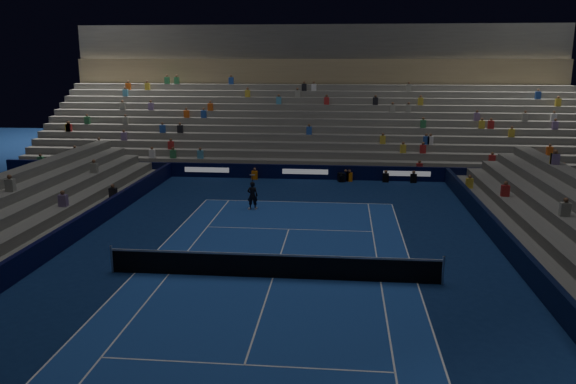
% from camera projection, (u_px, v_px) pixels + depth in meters
% --- Properties ---
extents(ground, '(90.00, 90.00, 0.00)m').
position_uv_depth(ground, '(273.00, 278.00, 21.82)').
color(ground, '#0C204D').
rests_on(ground, ground).
extents(court_surface, '(10.97, 23.77, 0.01)m').
position_uv_depth(court_surface, '(273.00, 278.00, 21.82)').
color(court_surface, '#1A4093').
rests_on(court_surface, ground).
extents(sponsor_barrier_far, '(44.00, 0.25, 1.00)m').
position_uv_depth(sponsor_barrier_far, '(305.00, 172.00, 39.62)').
color(sponsor_barrier_far, black).
rests_on(sponsor_barrier_far, ground).
extents(sponsor_barrier_east, '(0.25, 37.00, 1.00)m').
position_uv_depth(sponsor_barrier_east, '(535.00, 275.00, 20.79)').
color(sponsor_barrier_east, black).
rests_on(sponsor_barrier_east, ground).
extents(sponsor_barrier_west, '(0.25, 37.00, 1.00)m').
position_uv_depth(sponsor_barrier_west, '(32.00, 257.00, 22.62)').
color(sponsor_barrier_west, black).
rests_on(sponsor_barrier_west, ground).
extents(grandstand_main, '(44.00, 15.20, 11.20)m').
position_uv_depth(grandstand_main, '(313.00, 117.00, 48.07)').
color(grandstand_main, slate).
rests_on(grandstand_main, ground).
extents(tennis_net, '(12.90, 0.10, 1.10)m').
position_uv_depth(tennis_net, '(273.00, 266.00, 21.71)').
color(tennis_net, '#B2B2B7').
rests_on(tennis_net, ground).
extents(tennis_player, '(0.59, 0.39, 1.60)m').
position_uv_depth(tennis_player, '(253.00, 196.00, 31.55)').
color(tennis_player, black).
rests_on(tennis_player, ground).
extents(broadcast_camera, '(0.57, 0.95, 0.59)m').
position_uv_depth(broadcast_camera, '(341.00, 177.00, 38.84)').
color(broadcast_camera, black).
rests_on(broadcast_camera, ground).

